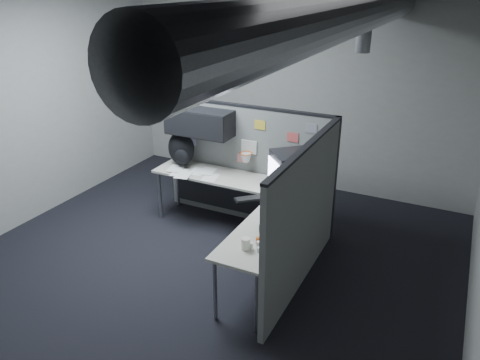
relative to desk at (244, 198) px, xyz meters
The scene contains 12 objects.
room 1.69m from the desk, 59.55° to the right, with size 5.62×5.62×3.22m.
partition_back 0.77m from the desk, 126.93° to the left, with size 2.44×0.42×1.63m.
partition_right 1.09m from the desk, 26.97° to the right, with size 0.07×2.23×1.63m.
desk is the anchor object (origin of this frame).
monitor 0.69m from the desk, 22.82° to the left, with size 0.62×0.62×0.50m.
keyboard 0.34m from the desk, 46.70° to the right, with size 0.39×0.38×0.04m.
mouse 0.66m from the desk, 34.87° to the right, with size 0.26×0.27×0.04m.
phone 1.16m from the desk, 50.78° to the right, with size 0.30×0.31×0.11m.
bottles 1.37m from the desk, 58.69° to the right, with size 0.13×0.16×0.08m.
cup 1.39m from the desk, 63.23° to the right, with size 0.09×0.09×0.12m, color white.
papers 0.87m from the desk, 168.99° to the left, with size 0.80×0.56×0.02m.
backpack 1.24m from the desk, 162.35° to the left, with size 0.45×0.40×0.47m.
Camera 1 is at (2.44, -4.02, 3.13)m, focal length 35.00 mm.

